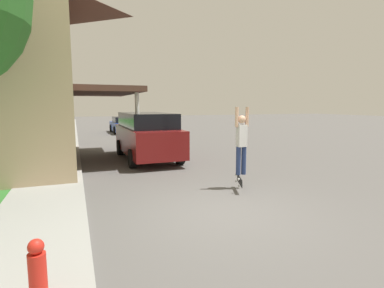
{
  "coord_description": "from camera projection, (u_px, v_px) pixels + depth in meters",
  "views": [
    {
      "loc": [
        -2.85,
        -5.59,
        2.3
      ],
      "look_at": [
        0.55,
        3.08,
        1.1
      ],
      "focal_mm": 28.0,
      "sensor_mm": 36.0,
      "label": 1
    }
  ],
  "objects": [
    {
      "name": "ground_plane",
      "position": [
        220.0,
        212.0,
        6.49
      ],
      "size": [
        120.0,
        120.0,
        0.0
      ],
      "primitive_type": "plane",
      "color": "#54514F"
    },
    {
      "name": "car_down_street",
      "position": [
        123.0,
        125.0,
        25.32
      ],
      "size": [
        1.93,
        4.52,
        1.36
      ],
      "color": "navy",
      "rests_on": "ground_plane"
    },
    {
      "name": "skateboarder",
      "position": [
        241.0,
        140.0,
        8.18
      ],
      "size": [
        0.41,
        0.22,
        1.86
      ],
      "color": "navy",
      "rests_on": "ground_plane"
    },
    {
      "name": "fire_hydrant",
      "position": [
        37.0,
        269.0,
        3.44
      ],
      "size": [
        0.2,
        0.2,
        0.69
      ],
      "color": "red",
      "rests_on": "sidewalk"
    },
    {
      "name": "suv_parked",
      "position": [
        147.0,
        135.0,
        12.8
      ],
      "size": [
        2.1,
        5.17,
        1.99
      ],
      "color": "maroon",
      "rests_on": "ground_plane"
    },
    {
      "name": "skateboard",
      "position": [
        239.0,
        180.0,
        8.1
      ],
      "size": [
        0.32,
        0.75,
        0.25
      ],
      "color": "black",
      "rests_on": "ground_plane"
    },
    {
      "name": "sidewalk",
      "position": [
        55.0,
        169.0,
        10.71
      ],
      "size": [
        1.8,
        80.0,
        0.1
      ],
      "color": "gray",
      "rests_on": "ground_plane"
    }
  ]
}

